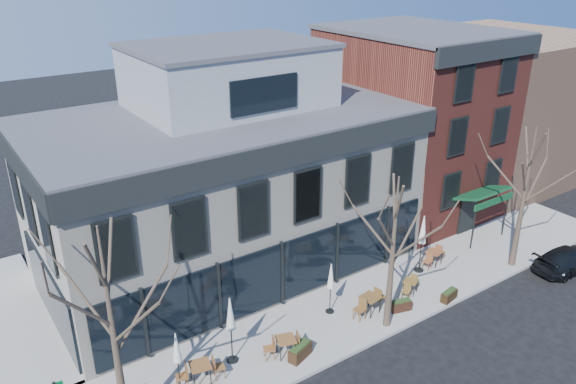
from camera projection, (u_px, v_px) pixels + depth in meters
ground at (281, 307)px, 26.19m from camera, size 120.00×120.00×0.00m
sidewalk_front at (364, 305)px, 26.24m from camera, size 33.50×4.70×0.15m
corner_building at (225, 179)px, 28.17m from camera, size 18.39×10.39×11.10m
red_brick_building at (410, 121)px, 34.48m from camera, size 8.20×11.78×11.18m
bg_building at (497, 104)px, 40.71m from camera, size 12.00×12.00×10.00m
tree_corner at (114, 334)px, 17.65m from camera, size 3.93×3.98×7.92m
tree_mid at (393, 252)px, 23.31m from camera, size 3.50×3.55×7.04m
tree_right at (524, 197)px, 27.91m from camera, size 3.72×3.77×7.48m
parked_sedan at (570, 259)px, 29.02m from camera, size 4.45×2.20×1.24m
cafe_set_1 at (200, 371)px, 21.26m from camera, size 1.98×0.92×1.02m
cafe_set_2 at (286, 345)px, 22.68m from camera, size 1.93×1.04×0.99m
cafe_set_3 at (370, 303)px, 25.34m from camera, size 2.02×0.90×1.04m
cafe_set_4 at (410, 285)px, 26.84m from camera, size 1.59×1.00×0.83m
cafe_set_5 at (434, 256)px, 29.27m from camera, size 1.83×0.85×0.94m
umbrella_0 at (177, 350)px, 20.39m from camera, size 0.41×0.41×2.57m
umbrella_1 at (230, 317)px, 21.74m from camera, size 0.48×0.48×2.99m
umbrella_2 at (331, 278)px, 24.90m from camera, size 0.40×0.40×2.53m
umbrella_4 at (423, 232)px, 28.00m from camera, size 0.50×0.50×3.13m
planter_1 at (300, 351)px, 22.63m from camera, size 1.20×0.78×0.63m
planter_2 at (401, 305)px, 25.62m from camera, size 1.03×0.62×0.54m
planter_3 at (449, 295)px, 26.37m from camera, size 0.99×0.54×0.52m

